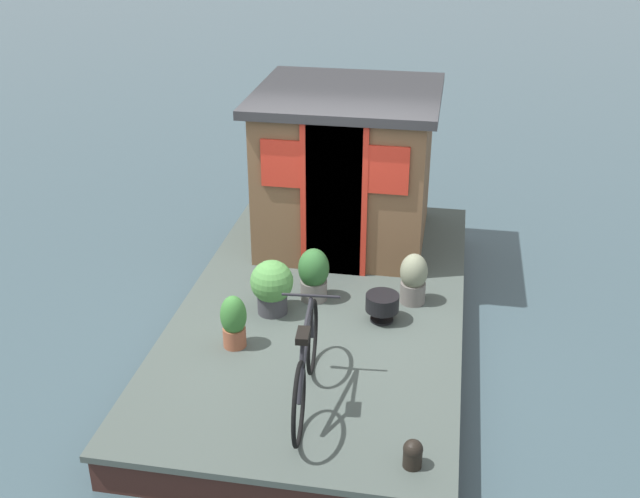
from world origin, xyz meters
name	(u,v)px	position (x,y,z in m)	size (l,w,h in m)	color
ground_plane	(323,333)	(0.00, 0.00, 0.00)	(60.00, 60.00, 0.00)	#384C54
houseboat_deck	(323,317)	(0.00, 0.00, 0.20)	(5.33, 2.87, 0.40)	#424C47
houseboat_cabin	(346,167)	(1.55, 0.00, 1.31)	(2.03, 2.08, 1.82)	brown
bicycle	(306,364)	(-1.69, -0.15, 0.77)	(1.63, 0.50, 0.81)	black
potted_plant_mint	(234,321)	(-0.97, 0.68, 0.66)	(0.25, 0.25, 0.53)	#935138
potted_plant_basil	(314,274)	(0.03, 0.11, 0.69)	(0.32, 0.32, 0.57)	slate
potted_plant_fern	(413,278)	(0.14, -0.91, 0.67)	(0.28, 0.28, 0.55)	slate
potted_plant_sage	(272,286)	(-0.31, 0.47, 0.70)	(0.43, 0.43, 0.57)	#38383D
charcoal_grill	(382,303)	(-0.28, -0.64, 0.59)	(0.33, 0.33, 0.29)	black
mooring_bollard	(413,453)	(-2.32, -1.09, 0.52)	(0.15, 0.15, 0.24)	black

